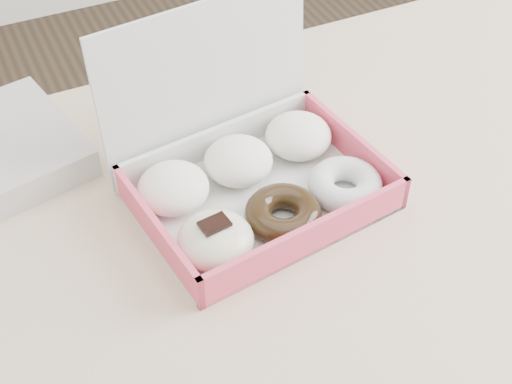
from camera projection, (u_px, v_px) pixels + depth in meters
name	position (u px, v px, depth m)	size (l,w,h in m)	color
table	(326.00, 240.00, 1.01)	(1.20, 0.80, 0.75)	tan
donut_box	(250.00, 174.00, 0.94)	(0.34, 0.30, 0.23)	silver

